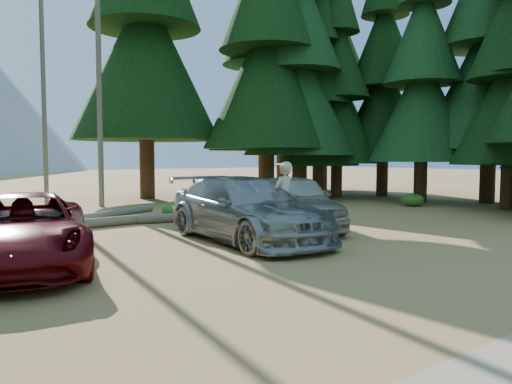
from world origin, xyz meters
The scene contains 18 objects.
ground centered at (0.00, 0.00, 0.00)m, with size 160.00×160.00×0.00m, color olive.
forest_belt_north centered at (0.00, 15.00, 0.00)m, with size 36.00×7.00×22.00m, color black, non-canonical shape.
forest_belt_east centered at (15.50, 4.00, 0.00)m, with size 6.00×22.00×22.00m, color black, non-canonical shape.
snag_front centered at (0.80, 14.50, 6.00)m, with size 0.24×0.24×12.00m, color #6F6A59.
snag_back centered at (-1.20, 16.00, 5.00)m, with size 0.20×0.20×10.00m, color #6F6A59.
red_pickup centered at (-4.87, 2.94, 0.76)m, with size 2.52×5.46×1.52m, color #60080E.
silver_minivan_center centered at (0.71, 3.03, 0.85)m, with size 2.39×5.88×1.71m, color #979A9E.
silver_minivan_right centered at (3.18, 3.97, 0.86)m, with size 2.03×5.05×1.72m, color #A9A596.
frisbee_player centered at (1.48, 2.40, 1.16)m, with size 0.77×0.57×1.93m.
log_left centered at (0.15, 10.50, 0.13)m, with size 0.26×0.26×3.69m, color #6F6A59.
log_mid centered at (-2.03, 7.86, 0.16)m, with size 0.31×0.31×3.77m, color #6F6A59.
log_right centered at (2.11, 7.23, 0.16)m, with size 0.32×0.32×4.99m, color #6F6A59.
shrub_left centered at (-4.15, 7.23, 0.31)m, with size 1.13×1.13×0.62m, color #2B641E.
shrub_center_left centered at (1.36, 8.09, 0.34)m, with size 1.25×1.25×0.69m, color #2B641E.
shrub_center_right centered at (3.86, 7.95, 0.25)m, with size 0.90×0.90×0.49m, color #2B641E.
shrub_right centered at (3.50, 8.81, 0.29)m, with size 1.07×1.07×0.59m, color #2B641E.
shrub_far_right centered at (3.06, 8.14, 0.40)m, with size 1.45×1.45×0.80m, color #2B641E.
shrub_edge_east centered at (12.30, 6.20, 0.28)m, with size 1.03×1.03×0.57m, color #2B641E.
Camera 1 is at (-6.97, -7.77, 2.23)m, focal length 35.00 mm.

